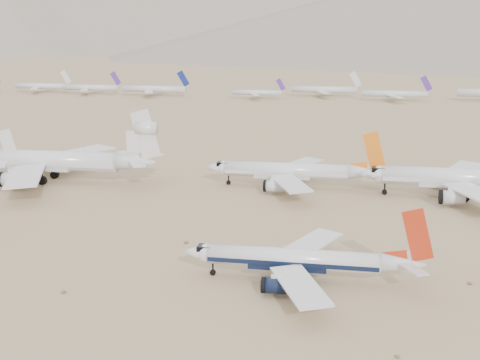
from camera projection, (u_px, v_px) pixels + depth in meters
The scene contains 7 objects.
ground at pixel (329, 278), 119.88m from camera, with size 7000.00×7000.00×0.00m, color #977858.
main_airliner at pixel (303, 260), 117.60m from camera, with size 41.25×40.29×14.56m.
row2_gold_tail at pixel (468, 179), 173.69m from camera, with size 53.28×52.11×18.97m.
row2_orange_tail at pixel (293, 171), 185.37m from camera, with size 46.59×45.58×16.62m.
row2_white_trijet at pixel (53, 160), 191.84m from camera, with size 61.86×60.46×21.92m.
distant_storage_row at pixel (392, 93), 399.50m from camera, with size 551.74×61.36×16.08m.
desert_scrub at pixel (121, 322), 101.75m from camera, with size 206.06×121.67×0.63m.
Camera 1 is at (4.68, -113.72, 44.60)m, focal length 50.00 mm.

